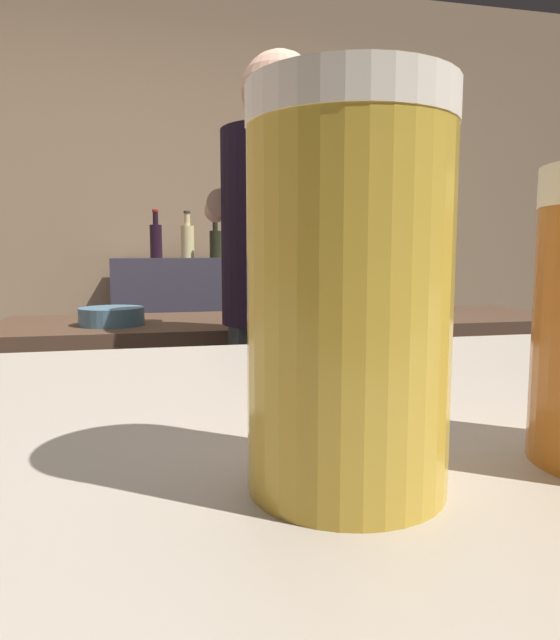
{
  "coord_description": "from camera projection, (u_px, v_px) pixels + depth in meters",
  "views": [
    {
      "loc": [
        -0.17,
        -1.34,
        1.14
      ],
      "look_at": [
        -0.04,
        -0.75,
        1.07
      ],
      "focal_mm": 32.38,
      "sensor_mm": 36.0,
      "label": 1
    }
  ],
  "objects": [
    {
      "name": "wall_back",
      "position": [
        176.0,
        217.0,
        3.44
      ],
      "size": [
        5.2,
        0.1,
        2.7
      ],
      "primitive_type": "cube",
      "color": "#987A5A",
      "rests_on": "ground"
    },
    {
      "name": "prep_counter",
      "position": [
        291.0,
        432.0,
        2.23
      ],
      "size": [
        2.1,
        0.6,
        0.89
      ],
      "primitive_type": "cube",
      "color": "#4C3424",
      "rests_on": "ground"
    },
    {
      "name": "back_shelf",
      "position": [
        203.0,
        355.0,
        3.29
      ],
      "size": [
        0.98,
        0.36,
        1.11
      ],
      "primitive_type": "cube",
      "color": "#3B3744",
      "rests_on": "ground"
    },
    {
      "name": "bartender",
      "position": [
        280.0,
        304.0,
        1.69
      ],
      "size": [
        0.44,
        0.52,
        1.7
      ],
      "rotation": [
        0.0,
        0.0,
        1.5
      ],
      "color": "#29302F",
      "rests_on": "ground"
    },
    {
      "name": "knife_block",
      "position": [
        427.0,
        286.0,
        2.38
      ],
      "size": [
        0.1,
        0.08,
        0.29
      ],
      "color": "olive",
      "rests_on": "prep_counter"
    },
    {
      "name": "mixing_bowl",
      "position": [
        112.0,
        316.0,
        1.96
      ],
      "size": [
        0.22,
        0.22,
        0.06
      ],
      "primitive_type": "cylinder",
      "color": "slate",
      "rests_on": "prep_counter"
    },
    {
      "name": "chefs_knife",
      "position": [
        329.0,
        317.0,
        2.16
      ],
      "size": [
        0.24,
        0.11,
        0.01
      ],
      "primitive_type": "cube",
      "rotation": [
        0.0,
        0.0,
        -0.35
      ],
      "color": "silver",
      "rests_on": "prep_counter"
    },
    {
      "name": "pint_glass_far",
      "position": [
        349.0,
        294.0,
        0.22
      ],
      "size": [
        0.08,
        0.08,
        0.15
      ],
      "color": "gold",
      "rests_on": "bar_counter"
    },
    {
      "name": "bottle_soy",
      "position": [
        156.0,
        239.0,
        3.1
      ],
      "size": [
        0.06,
        0.06,
        0.26
      ],
      "color": "black",
      "rests_on": "back_shelf"
    },
    {
      "name": "bottle_hot_sauce",
      "position": [
        187.0,
        240.0,
        3.27
      ],
      "size": [
        0.07,
        0.07,
        0.26
      ],
      "color": "#DAC784",
      "rests_on": "back_shelf"
    },
    {
      "name": "bottle_vinegar",
      "position": [
        215.0,
        243.0,
        3.19
      ],
      "size": [
        0.06,
        0.06,
        0.22
      ],
      "color": "black",
      "rests_on": "back_shelf"
    }
  ]
}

